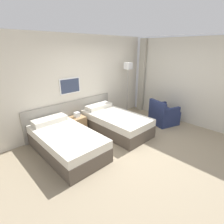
{
  "coord_description": "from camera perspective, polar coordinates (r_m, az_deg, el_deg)",
  "views": [
    {
      "loc": [
        -3.11,
        -2.4,
        2.34
      ],
      "look_at": [
        -0.0,
        0.85,
        0.67
      ],
      "focal_mm": 28.0,
      "sensor_mm": 36.0,
      "label": 1
    }
  ],
  "objects": [
    {
      "name": "ground_plane",
      "position": [
        4.57,
        7.51,
        -10.65
      ],
      "size": [
        16.0,
        16.0,
        0.0
      ],
      "primitive_type": "plane",
      "color": "gray"
    },
    {
      "name": "wall_window",
      "position": [
        6.01,
        24.09,
        9.02
      ],
      "size": [
        0.21,
        4.45,
        2.7
      ],
      "color": "white",
      "rests_on": "ground_plane"
    },
    {
      "name": "armchair",
      "position": [
        5.87,
        16.44,
        -1.07
      ],
      "size": [
        0.9,
        0.89,
        0.8
      ],
      "rotation": [
        0.0,
        0.0,
        1.26
      ],
      "color": "navy",
      "rests_on": "ground_plane"
    },
    {
      "name": "floor_lamp",
      "position": [
        6.14,
        5.23,
        12.67
      ],
      "size": [
        0.24,
        0.24,
        1.86
      ],
      "color": "#9E9993",
      "rests_on": "ground_plane"
    },
    {
      "name": "wall_headboard",
      "position": [
        5.45,
        -8.65,
        9.09
      ],
      "size": [
        10.0,
        0.1,
        2.7
      ],
      "color": "beige",
      "rests_on": "ground_plane"
    },
    {
      "name": "bed_near_door",
      "position": [
        4.26,
        -14.76,
        -9.42
      ],
      "size": [
        1.07,
        2.01,
        0.65
      ],
      "color": "brown",
      "rests_on": "ground_plane"
    },
    {
      "name": "bed_near_window",
      "position": [
        5.13,
        1.12,
        -3.44
      ],
      "size": [
        1.07,
        2.01,
        0.65
      ],
      "color": "brown",
      "rests_on": "ground_plane"
    },
    {
      "name": "nightstand",
      "position": [
        5.22,
        -11.12,
        -3.78
      ],
      "size": [
        0.4,
        0.4,
        0.6
      ],
      "color": "#9E7A51",
      "rests_on": "ground_plane"
    }
  ]
}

